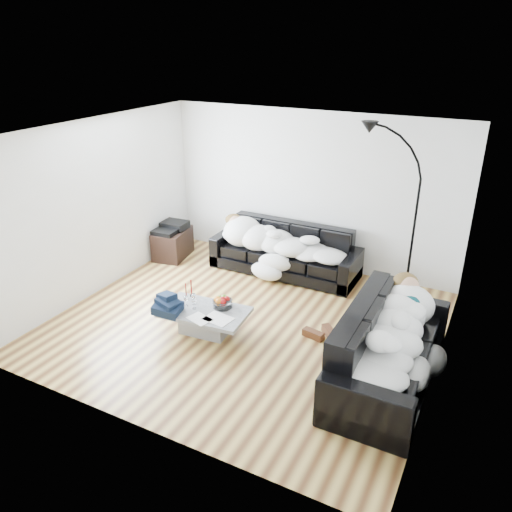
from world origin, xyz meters
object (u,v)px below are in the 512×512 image
at_px(sleeper_back, 284,238).
at_px(wine_glass_c, 194,303).
at_px(sofa_back, 285,250).
at_px(wine_glass_a, 194,299).
at_px(coffee_table, 205,321).
at_px(shoes, 321,333).
at_px(stereo, 171,227).
at_px(candle_left, 186,291).
at_px(wine_glass_b, 186,301).
at_px(floor_lamp, 414,228).
at_px(av_cabinet, 173,243).
at_px(sleeper_right, 392,331).
at_px(candle_right, 191,288).
at_px(sofa_right, 390,346).
at_px(fruit_bowl, 222,302).

height_order(sleeper_back, wine_glass_c, sleeper_back).
distance_m(sofa_back, wine_glass_a, 2.13).
height_order(coffee_table, shoes, coffee_table).
relative_size(wine_glass_c, stereo, 0.36).
height_order(candle_left, stereo, stereo).
relative_size(wine_glass_b, floor_lamp, 0.07).
relative_size(sleeper_back, av_cabinet, 2.83).
height_order(coffee_table, stereo, stereo).
xyz_separation_m(sofa_back, candle_left, (-0.59, -2.00, 0.04)).
xyz_separation_m(sleeper_back, av_cabinet, (-2.04, -0.28, -0.38)).
bearing_deg(coffee_table, sofa_back, 85.38).
height_order(sleeper_right, av_cabinet, sleeper_right).
bearing_deg(stereo, shoes, -24.37).
height_order(sleeper_back, candle_right, sleeper_back).
xyz_separation_m(sleeper_back, stereo, (-2.04, -0.28, -0.06)).
xyz_separation_m(wine_glass_b, wine_glass_c, (0.13, -0.01, 0.00)).
distance_m(sofa_right, wine_glass_b, 2.69).
distance_m(sofa_back, sleeper_back, 0.23).
relative_size(shoes, stereo, 1.12).
height_order(coffee_table, fruit_bowl, fruit_bowl).
bearing_deg(wine_glass_c, av_cabinet, 132.67).
distance_m(sleeper_back, sleeper_right, 3.00).
distance_m(wine_glass_a, wine_glass_b, 0.11).
xyz_separation_m(sleeper_right, fruit_bowl, (-2.24, 0.07, -0.24)).
height_order(fruit_bowl, shoes, fruit_bowl).
bearing_deg(shoes, sleeper_right, -3.28).
bearing_deg(candle_right, av_cabinet, 133.16).
distance_m(sofa_right, stereo, 4.61).
relative_size(sleeper_back, wine_glass_a, 12.83).
xyz_separation_m(candle_right, av_cabinet, (-1.50, 1.60, -0.21)).
bearing_deg(wine_glass_a, shoes, 17.89).
distance_m(sleeper_back, coffee_table, 2.18).
xyz_separation_m(wine_glass_b, candle_right, (-0.09, 0.26, 0.05)).
height_order(fruit_bowl, wine_glass_b, fruit_bowl).
distance_m(sofa_right, wine_glass_c, 2.56).
distance_m(sleeper_back, floor_lamp, 2.06).
height_order(sleeper_right, candle_left, sleeper_right).
relative_size(av_cabinet, stereo, 1.66).
xyz_separation_m(wine_glass_c, candle_right, (-0.22, 0.27, 0.05)).
distance_m(sofa_right, floor_lamp, 2.22).
relative_size(sleeper_back, candle_right, 8.20).
bearing_deg(av_cabinet, fruit_bowl, -49.67).
relative_size(shoes, av_cabinet, 0.67).
bearing_deg(sleeper_back, shoes, -50.82).
bearing_deg(candle_right, floor_lamp, 37.78).
bearing_deg(sofa_back, candle_right, -105.76).
bearing_deg(candle_right, wine_glass_b, -71.36).
bearing_deg(floor_lamp, coffee_table, -157.64).
relative_size(sofa_right, wine_glass_c, 14.00).
relative_size(wine_glass_b, candle_left, 0.72).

